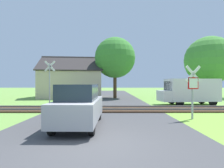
{
  "coord_description": "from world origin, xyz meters",
  "views": [
    {
      "loc": [
        0.51,
        -5.09,
        1.8
      ],
      "look_at": [
        0.5,
        8.0,
        1.8
      ],
      "focal_mm": 28.0,
      "sensor_mm": 36.0,
      "label": 1
    }
  ],
  "objects": [
    {
      "name": "ground_plane",
      "position": [
        0.0,
        0.0,
        0.0
      ],
      "size": [
        160.0,
        160.0,
        0.0
      ],
      "primitive_type": "plane",
      "color": "#6B9942"
    },
    {
      "name": "tree_center",
      "position": [
        0.89,
        17.15,
        5.13
      ],
      "size": [
        5.16,
        5.16,
        7.73
      ],
      "color": "#513823",
      "rests_on": "ground"
    },
    {
      "name": "parked_car",
      "position": [
        -0.87,
        2.34,
        0.89
      ],
      "size": [
        1.71,
        4.03,
        1.78
      ],
      "rotation": [
        0.0,
        0.0,
        -0.02
      ],
      "color": "#99999E",
      "rests_on": "ground"
    },
    {
      "name": "stop_sign_near",
      "position": [
        4.63,
        3.8,
        1.62
      ],
      "size": [
        0.86,
        0.22,
        2.76
      ],
      "rotation": [
        0.0,
        0.0,
        3.36
      ],
      "color": "#9E9EA5",
      "rests_on": "ground"
    },
    {
      "name": "rail_track",
      "position": [
        0.0,
        7.0,
        0.06
      ],
      "size": [
        60.0,
        2.6,
        0.22
      ],
      "color": "#422D1E",
      "rests_on": "ground"
    },
    {
      "name": "crossing_sign_far",
      "position": [
        -4.44,
        8.74,
        2.1
      ],
      "size": [
        0.88,
        0.12,
        3.66
      ],
      "rotation": [
        0.0,
        0.0,
        -0.0
      ],
      "color": "#9E9EA5",
      "rests_on": "ground"
    },
    {
      "name": "house",
      "position": [
        -4.88,
        18.56,
        1.91
      ],
      "size": [
        8.62,
        7.52,
        5.52
      ],
      "rotation": [
        0.0,
        0.0,
        0.1
      ],
      "color": "#C6B293",
      "rests_on": "ground"
    },
    {
      "name": "tree_far",
      "position": [
        13.73,
        18.68,
        5.04
      ],
      "size": [
        6.45,
        6.45,
        8.26
      ],
      "color": "#513823",
      "rests_on": "ground"
    },
    {
      "name": "mail_truck",
      "position": [
        7.2,
        9.96,
        1.24
      ],
      "size": [
        5.05,
        2.3,
        2.24
      ],
      "rotation": [
        0.0,
        0.0,
        1.66
      ],
      "color": "white",
      "rests_on": "ground"
    },
    {
      "name": "road_asphalt",
      "position": [
        0.0,
        2.0,
        0.0
      ],
      "size": [
        7.56,
        80.0,
        0.01
      ],
      "primitive_type": "cube",
      "color": "#424244",
      "rests_on": "ground"
    }
  ]
}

